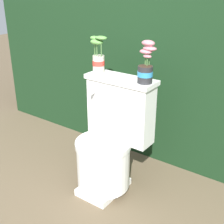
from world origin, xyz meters
TOP-DOWN VIEW (x-y plane):
  - ground_plane at (0.00, 0.00)m, footprint 12.00×12.00m
  - hedge_backdrop at (0.00, 0.89)m, footprint 3.34×0.73m
  - toilet at (-0.03, 0.04)m, footprint 0.49×0.48m
  - potted_plant_left at (-0.23, 0.18)m, footprint 0.14×0.08m
  - potted_plant_midleft at (0.15, 0.16)m, footprint 0.10×0.12m

SIDE VIEW (x-z plane):
  - ground_plane at x=0.00m, z-range 0.00..0.00m
  - toilet at x=-0.03m, z-range -0.04..0.73m
  - potted_plant_midleft at x=0.15m, z-range 0.75..1.01m
  - potted_plant_left at x=-0.23m, z-range 0.76..1.01m
  - hedge_backdrop at x=0.00m, z-range 0.00..1.78m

